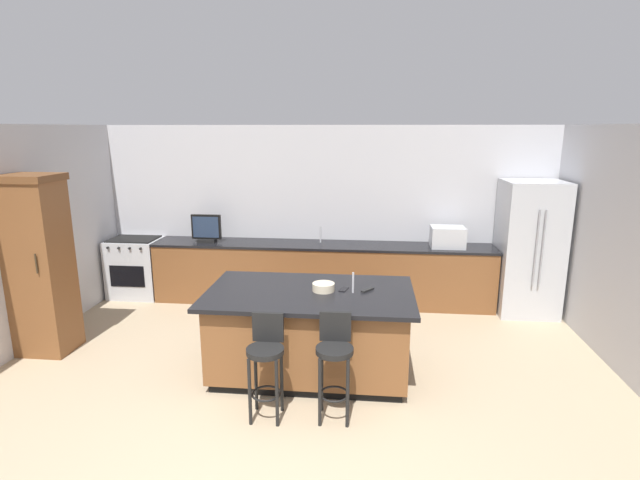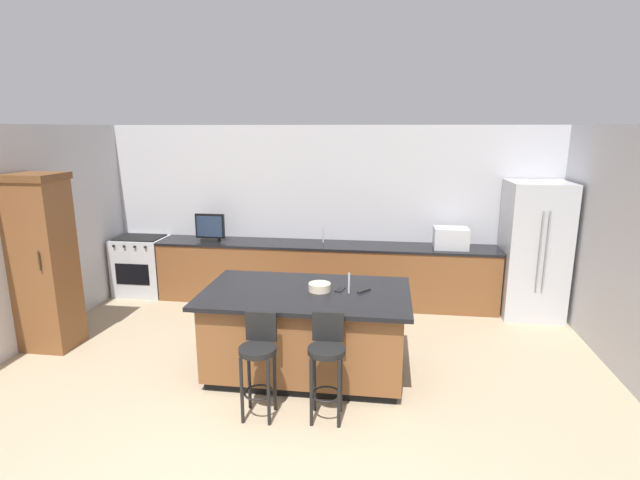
{
  "view_description": "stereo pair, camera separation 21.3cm",
  "coord_description": "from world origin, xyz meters",
  "px_view_note": "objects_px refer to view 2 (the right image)",
  "views": [
    {
      "loc": [
        0.67,
        -3.22,
        2.61
      ],
      "look_at": [
        0.07,
        2.73,
        1.22
      ],
      "focal_mm": 27.21,
      "sensor_mm": 36.0,
      "label": 1
    },
    {
      "loc": [
        0.88,
        -3.19,
        2.61
      ],
      "look_at": [
        0.07,
        2.73,
        1.22
      ],
      "focal_mm": 27.21,
      "sensor_mm": 36.0,
      "label": 2
    }
  ],
  "objects_px": {
    "microwave": "(451,238)",
    "cabinet_tower": "(41,259)",
    "range_oven": "(142,266)",
    "tv_remote": "(364,290)",
    "bar_stool_right": "(327,358)",
    "fruit_bowl": "(320,287)",
    "bar_stool_left": "(259,357)",
    "cell_phone": "(340,290)",
    "refrigerator": "(533,250)",
    "kitchen_island": "(306,332)",
    "tv_monitor": "(210,229)"
  },
  "relations": [
    {
      "from": "fruit_bowl",
      "to": "range_oven",
      "type": "bearing_deg",
      "value": 145.66
    },
    {
      "from": "bar_stool_right",
      "to": "tv_monitor",
      "type": "bearing_deg",
      "value": 124.49
    },
    {
      "from": "kitchen_island",
      "to": "tv_remote",
      "type": "distance_m",
      "value": 0.77
    },
    {
      "from": "range_oven",
      "to": "bar_stool_right",
      "type": "height_order",
      "value": "bar_stool_right"
    },
    {
      "from": "tv_monitor",
      "to": "fruit_bowl",
      "type": "xyz_separation_m",
      "value": [
        1.98,
        -2.11,
        -0.14
      ]
    },
    {
      "from": "range_oven",
      "to": "cell_phone",
      "type": "distance_m",
      "value": 4.01
    },
    {
      "from": "bar_stool_right",
      "to": "fruit_bowl",
      "type": "bearing_deg",
      "value": 100.51
    },
    {
      "from": "cell_phone",
      "to": "tv_remote",
      "type": "bearing_deg",
      "value": 12.75
    },
    {
      "from": "bar_stool_left",
      "to": "range_oven",
      "type": "bearing_deg",
      "value": 131.63
    },
    {
      "from": "cell_phone",
      "to": "tv_monitor",
      "type": "bearing_deg",
      "value": 151.98
    },
    {
      "from": "cell_phone",
      "to": "tv_remote",
      "type": "height_order",
      "value": "tv_remote"
    },
    {
      "from": "cabinet_tower",
      "to": "refrigerator",
      "type": "bearing_deg",
      "value": 17.2
    },
    {
      "from": "cabinet_tower",
      "to": "cell_phone",
      "type": "xyz_separation_m",
      "value": [
        3.55,
        -0.15,
        -0.16
      ]
    },
    {
      "from": "tv_monitor",
      "to": "tv_remote",
      "type": "bearing_deg",
      "value": -40.3
    },
    {
      "from": "range_oven",
      "to": "fruit_bowl",
      "type": "xyz_separation_m",
      "value": [
        3.17,
        -2.16,
        0.51
      ]
    },
    {
      "from": "microwave",
      "to": "cabinet_tower",
      "type": "bearing_deg",
      "value": -158.34
    },
    {
      "from": "bar_stool_right",
      "to": "tv_remote",
      "type": "height_order",
      "value": "bar_stool_right"
    },
    {
      "from": "refrigerator",
      "to": "range_oven",
      "type": "distance_m",
      "value": 5.91
    },
    {
      "from": "bar_stool_left",
      "to": "cell_phone",
      "type": "bearing_deg",
      "value": 54.78
    },
    {
      "from": "kitchen_island",
      "to": "tv_remote",
      "type": "bearing_deg",
      "value": 7.21
    },
    {
      "from": "refrigerator",
      "to": "cell_phone",
      "type": "bearing_deg",
      "value": -141.12
    },
    {
      "from": "kitchen_island",
      "to": "range_oven",
      "type": "height_order",
      "value": "range_oven"
    },
    {
      "from": "microwave",
      "to": "tv_remote",
      "type": "relative_size",
      "value": 2.82
    },
    {
      "from": "kitchen_island",
      "to": "range_oven",
      "type": "distance_m",
      "value": 3.74
    },
    {
      "from": "refrigerator",
      "to": "cell_phone",
      "type": "relative_size",
      "value": 12.66
    },
    {
      "from": "range_oven",
      "to": "bar_stool_right",
      "type": "bearing_deg",
      "value": -41.78
    },
    {
      "from": "kitchen_island",
      "to": "tv_remote",
      "type": "height_order",
      "value": "tv_remote"
    },
    {
      "from": "cell_phone",
      "to": "range_oven",
      "type": "bearing_deg",
      "value": 163.25
    },
    {
      "from": "tv_monitor",
      "to": "bar_stool_left",
      "type": "relative_size",
      "value": 0.46
    },
    {
      "from": "bar_stool_left",
      "to": "microwave",
      "type": "bearing_deg",
      "value": 55.84
    },
    {
      "from": "range_oven",
      "to": "microwave",
      "type": "relative_size",
      "value": 1.95
    },
    {
      "from": "cell_phone",
      "to": "tv_remote",
      "type": "xyz_separation_m",
      "value": [
        0.25,
        -0.01,
        0.01
      ]
    },
    {
      "from": "cabinet_tower",
      "to": "cell_phone",
      "type": "bearing_deg",
      "value": -2.36
    },
    {
      "from": "refrigerator",
      "to": "tv_monitor",
      "type": "height_order",
      "value": "refrigerator"
    },
    {
      "from": "refrigerator",
      "to": "cabinet_tower",
      "type": "height_order",
      "value": "cabinet_tower"
    },
    {
      "from": "cabinet_tower",
      "to": "bar_stool_right",
      "type": "distance_m",
      "value": 3.7
    },
    {
      "from": "kitchen_island",
      "to": "tv_remote",
      "type": "relative_size",
      "value": 12.81
    },
    {
      "from": "tv_remote",
      "to": "kitchen_island",
      "type": "bearing_deg",
      "value": -134.15
    },
    {
      "from": "kitchen_island",
      "to": "bar_stool_left",
      "type": "xyz_separation_m",
      "value": [
        -0.3,
        -0.84,
        0.1
      ]
    },
    {
      "from": "range_oven",
      "to": "tv_remote",
      "type": "height_order",
      "value": "tv_remote"
    },
    {
      "from": "kitchen_island",
      "to": "cell_phone",
      "type": "distance_m",
      "value": 0.59
    },
    {
      "from": "bar_stool_right",
      "to": "range_oven",
      "type": "bearing_deg",
      "value": 136.44
    },
    {
      "from": "tv_monitor",
      "to": "bar_stool_left",
      "type": "height_order",
      "value": "tv_monitor"
    },
    {
      "from": "microwave",
      "to": "bar_stool_left",
      "type": "distance_m",
      "value": 3.69
    },
    {
      "from": "bar_stool_left",
      "to": "cabinet_tower",
      "type": "bearing_deg",
      "value": 159.36
    },
    {
      "from": "range_oven",
      "to": "cabinet_tower",
      "type": "distance_m",
      "value": 2.07
    },
    {
      "from": "range_oven",
      "to": "tv_remote",
      "type": "bearing_deg",
      "value": -30.28
    },
    {
      "from": "tv_remote",
      "to": "bar_stool_right",
      "type": "bearing_deg",
      "value": -69.26
    },
    {
      "from": "cabinet_tower",
      "to": "tv_monitor",
      "type": "xyz_separation_m",
      "value": [
        1.37,
        1.91,
        0.01
      ]
    },
    {
      "from": "kitchen_island",
      "to": "cabinet_tower",
      "type": "bearing_deg",
      "value": 175.83
    }
  ]
}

